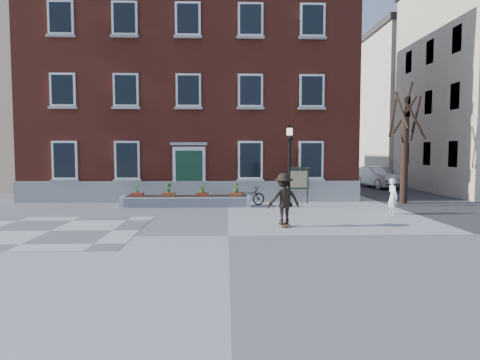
{
  "coord_description": "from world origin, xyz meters",
  "views": [
    {
      "loc": [
        -0.07,
        -13.44,
        2.72
      ],
      "look_at": [
        0.5,
        4.0,
        1.5
      ],
      "focal_mm": 32.0,
      "sensor_mm": 36.0,
      "label": 1
    }
  ],
  "objects_px": {
    "lamp_post": "(289,154)",
    "bystander": "(393,196)",
    "bicycle": "(247,196)",
    "notice_board": "(299,179)",
    "skateboarder": "(284,199)",
    "parked_car": "(378,177)"
  },
  "relations": [
    {
      "from": "bystander",
      "to": "bicycle",
      "type": "bearing_deg",
      "value": 52.6
    },
    {
      "from": "notice_board",
      "to": "bicycle",
      "type": "bearing_deg",
      "value": -165.27
    },
    {
      "from": "bicycle",
      "to": "lamp_post",
      "type": "distance_m",
      "value": 2.92
    },
    {
      "from": "parked_car",
      "to": "bystander",
      "type": "bearing_deg",
      "value": -118.43
    },
    {
      "from": "bystander",
      "to": "skateboarder",
      "type": "bearing_deg",
      "value": 107.85
    },
    {
      "from": "bicycle",
      "to": "bystander",
      "type": "xyz_separation_m",
      "value": [
        6.04,
        -3.06,
        0.29
      ]
    },
    {
      "from": "lamp_post",
      "to": "parked_car",
      "type": "bearing_deg",
      "value": 51.82
    },
    {
      "from": "bicycle",
      "to": "lamp_post",
      "type": "xyz_separation_m",
      "value": [
        1.99,
        -0.52,
        2.07
      ]
    },
    {
      "from": "lamp_post",
      "to": "bystander",
      "type": "bearing_deg",
      "value": -32.12
    },
    {
      "from": "bystander",
      "to": "lamp_post",
      "type": "distance_m",
      "value": 5.1
    },
    {
      "from": "parked_car",
      "to": "skateboarder",
      "type": "bearing_deg",
      "value": -131.39
    },
    {
      "from": "parked_car",
      "to": "skateboarder",
      "type": "height_order",
      "value": "skateboarder"
    },
    {
      "from": "bicycle",
      "to": "skateboarder",
      "type": "distance_m",
      "value": 5.88
    },
    {
      "from": "bicycle",
      "to": "skateboarder",
      "type": "relative_size",
      "value": 0.94
    },
    {
      "from": "lamp_post",
      "to": "notice_board",
      "type": "height_order",
      "value": "lamp_post"
    },
    {
      "from": "lamp_post",
      "to": "notice_board",
      "type": "xyz_separation_m",
      "value": [
        0.66,
        1.22,
        -1.28
      ]
    },
    {
      "from": "skateboarder",
      "to": "lamp_post",
      "type": "bearing_deg",
      "value": 79.53
    },
    {
      "from": "bicycle",
      "to": "notice_board",
      "type": "relative_size",
      "value": 0.96
    },
    {
      "from": "bicycle",
      "to": "bystander",
      "type": "height_order",
      "value": "bystander"
    },
    {
      "from": "bicycle",
      "to": "bystander",
      "type": "bearing_deg",
      "value": -133.04
    },
    {
      "from": "bystander",
      "to": "lamp_post",
      "type": "height_order",
      "value": "lamp_post"
    },
    {
      "from": "lamp_post",
      "to": "skateboarder",
      "type": "relative_size",
      "value": 2.07
    }
  ]
}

